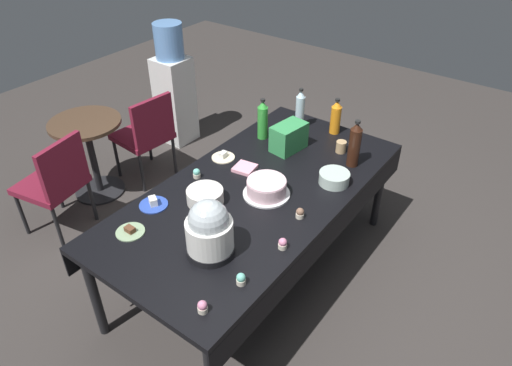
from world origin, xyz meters
TOP-DOWN VIEW (x-y plane):
  - ground at (0.00, 0.00)m, footprint 9.00×9.00m
  - potluck_table at (0.00, 0.00)m, footprint 2.20×1.10m
  - frosted_layer_cake at (-0.01, -0.09)m, footprint 0.30×0.30m
  - slow_cooker at (-0.62, -0.15)m, footprint 0.27×0.27m
  - glass_salad_bowl at (0.37, -0.37)m, footprint 0.20×0.20m
  - ceramic_snack_bowl at (-0.30, 0.18)m, footprint 0.23×0.23m
  - dessert_plate_cobalt at (-0.52, 0.41)m, footprint 0.18×0.18m
  - dessert_plate_sage at (-0.77, 0.33)m, footprint 0.17×0.17m
  - dessert_plate_cream at (0.17, 0.42)m, footprint 0.17×0.17m
  - cupcake_berry at (-0.36, -0.45)m, footprint 0.05×0.05m
  - cupcake_cocoa at (-0.07, -0.38)m, footprint 0.05×0.05m
  - cupcake_mint at (-0.70, -0.42)m, footprint 0.05×0.05m
  - cupcake_rose at (-0.13, 0.40)m, footprint 0.05×0.05m
  - cupcake_lemon at (-0.95, -0.39)m, footprint 0.05×0.05m
  - soda_bottle_lime_soda at (0.57, 0.36)m, footprint 0.08×0.08m
  - soda_bottle_water at (0.88, 0.22)m, footprint 0.07×0.07m
  - soda_bottle_orange_juice at (0.97, -0.04)m, footprint 0.08×0.08m
  - soda_bottle_cola at (0.64, -0.37)m, footprint 0.08×0.08m
  - coffee_mug_tan at (0.75, -0.22)m, footprint 0.11×0.07m
  - coffee_mug_olive at (0.74, 0.25)m, footprint 0.12×0.08m
  - soda_carton at (0.55, 0.11)m, footprint 0.28×0.19m
  - paper_napkin_stack at (0.14, 0.20)m, footprint 0.16×0.16m
  - maroon_chair_left at (-0.54, 1.52)m, footprint 0.52×0.52m
  - maroon_chair_right at (0.39, 1.52)m, footprint 0.47×0.47m
  - round_cafe_table at (-0.05, 1.74)m, footprint 0.60×0.60m
  - water_cooler at (1.08, 1.84)m, footprint 0.32×0.32m

SIDE VIEW (x-z plane):
  - ground at x=0.00m, z-range 0.00..0.00m
  - maroon_chair_left at x=-0.54m, z-range 0.07..0.92m
  - maroon_chair_right at x=0.39m, z-range 0.07..0.92m
  - round_cafe_table at x=-0.05m, z-range 0.14..0.86m
  - water_cooler at x=1.08m, z-range -0.03..1.21m
  - potluck_table at x=0.00m, z-range 0.31..1.06m
  - dessert_plate_sage at x=-0.77m, z-range 0.74..0.78m
  - dessert_plate_cream at x=0.17m, z-range 0.74..0.79m
  - paper_napkin_stack at x=0.14m, z-range 0.75..0.77m
  - dessert_plate_cobalt at x=-0.52m, z-range 0.74..0.79m
  - cupcake_berry at x=-0.36m, z-range 0.75..0.82m
  - cupcake_cocoa at x=-0.07m, z-range 0.75..0.82m
  - cupcake_mint at x=-0.70m, z-range 0.75..0.82m
  - cupcake_rose at x=-0.13m, z-range 0.75..0.82m
  - cupcake_lemon at x=-0.95m, z-range 0.75..0.82m
  - glass_salad_bowl at x=0.37m, z-range 0.75..0.83m
  - coffee_mug_tan at x=0.75m, z-range 0.75..0.84m
  - ceramic_snack_bowl at x=-0.30m, z-range 0.75..0.84m
  - coffee_mug_olive at x=0.74m, z-range 0.75..0.85m
  - frosted_layer_cake at x=-0.01m, z-range 0.75..0.86m
  - soda_carton at x=0.55m, z-range 0.75..0.95m
  - soda_bottle_orange_juice at x=0.97m, z-range 0.74..1.03m
  - soda_bottle_lime_soda at x=0.57m, z-range 0.74..1.06m
  - soda_bottle_water at x=0.88m, z-range 0.74..1.07m
  - slow_cooker at x=-0.62m, z-range 0.74..1.08m
  - soda_bottle_cola at x=0.64m, z-range 0.74..1.09m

